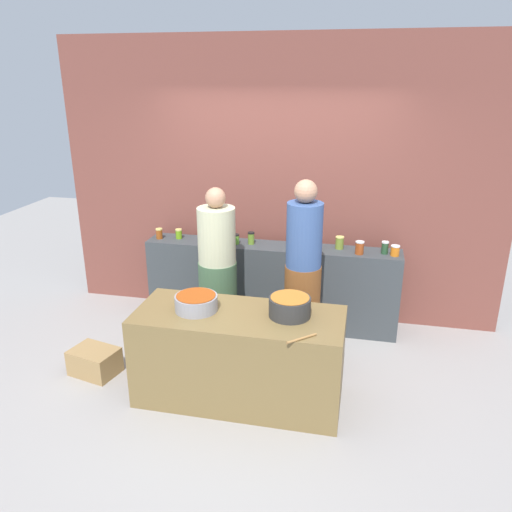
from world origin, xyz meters
TOP-DOWN VIEW (x-y plane):
  - ground at (0.00, 0.00)m, footprint 12.00×12.00m
  - storefront_wall at (0.00, 1.45)m, footprint 4.80×0.12m
  - display_shelf at (0.00, 1.10)m, footprint 2.70×0.36m
  - prep_table at (0.00, -0.30)m, footprint 1.70×0.70m
  - preserve_jar_0 at (-1.24, 1.07)m, footprint 0.07×0.07m
  - preserve_jar_1 at (-1.03, 1.12)m, footprint 0.07×0.07m
  - preserve_jar_2 at (-0.52, 1.11)m, footprint 0.07×0.07m
  - preserve_jar_3 at (-0.38, 1.07)m, footprint 0.07×0.07m
  - preserve_jar_4 at (-0.22, 1.10)m, footprint 0.07×0.07m
  - preserve_jar_5 at (0.22, 1.14)m, footprint 0.08×0.08m
  - preserve_jar_6 at (0.32, 1.11)m, footprint 0.08×0.08m
  - preserve_jar_7 at (0.48, 1.04)m, footprint 0.07×0.07m
  - preserve_jar_8 at (0.71, 1.15)m, footprint 0.09×0.09m
  - preserve_jar_9 at (0.91, 1.03)m, footprint 0.09×0.09m
  - preserve_jar_10 at (1.16, 1.09)m, footprint 0.07×0.07m
  - preserve_jar_11 at (1.26, 1.05)m, footprint 0.09×0.09m
  - cooking_pot_left at (-0.36, -0.30)m, footprint 0.35×0.35m
  - cooking_pot_center at (0.40, -0.24)m, footprint 0.34×0.34m
  - wooden_spoon at (0.55, -0.60)m, footprint 0.20×0.19m
  - cook_with_tongs at (-0.42, 0.54)m, footprint 0.38×0.38m
  - cook_in_cap at (0.42, 0.43)m, footprint 0.34×0.34m
  - bread_crate at (-1.39, -0.24)m, footprint 0.47×0.39m

SIDE VIEW (x-z plane):
  - ground at x=0.00m, z-range 0.00..0.00m
  - bread_crate at x=-1.39m, z-range 0.00..0.24m
  - prep_table at x=0.00m, z-range 0.00..0.78m
  - display_shelf at x=0.00m, z-range 0.00..0.90m
  - cook_with_tongs at x=-0.42m, z-range -0.08..1.54m
  - wooden_spoon at x=0.55m, z-range 0.78..0.80m
  - cook_in_cap at x=0.42m, z-range -0.07..1.68m
  - cooking_pot_left at x=-0.36m, z-range 0.78..0.91m
  - cooking_pot_center at x=0.40m, z-range 0.78..0.95m
  - preserve_jar_5 at x=0.22m, z-range 0.90..1.01m
  - preserve_jar_11 at x=1.26m, z-range 0.90..1.01m
  - preserve_jar_3 at x=-0.38m, z-range 0.90..1.01m
  - preserve_jar_1 at x=-1.03m, z-range 0.90..1.01m
  - preserve_jar_0 at x=-1.24m, z-range 0.90..1.02m
  - preserve_jar_7 at x=0.48m, z-range 0.90..1.03m
  - preserve_jar_10 at x=1.16m, z-range 0.90..1.03m
  - preserve_jar_8 at x=0.71m, z-range 0.90..1.03m
  - preserve_jar_4 at x=-0.22m, z-range 0.90..1.03m
  - preserve_jar_9 at x=0.91m, z-range 0.90..1.04m
  - preserve_jar_2 at x=-0.52m, z-range 0.90..1.04m
  - preserve_jar_6 at x=0.32m, z-range 0.90..1.05m
  - storefront_wall at x=0.00m, z-range 0.00..3.00m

